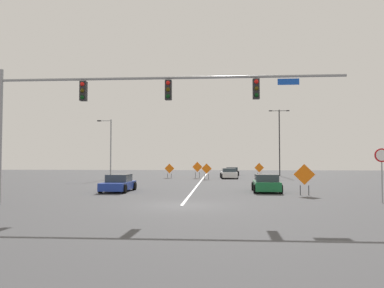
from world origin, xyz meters
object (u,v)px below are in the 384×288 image
(street_lamp_far_left, at_px, (279,138))
(traffic_signal_assembly, at_px, (124,98))
(car_green_mid, at_px, (266,184))
(construction_sign_left_shoulder, at_px, (169,169))
(car_white_passing, at_px, (229,174))
(construction_sign_right_lane, at_px, (207,169))
(construction_sign_median_near, at_px, (259,169))
(stop_sign, at_px, (382,165))
(car_black_near, at_px, (232,171))
(street_lamp_mid_left, at_px, (110,146))
(construction_sign_left_lane, at_px, (197,168))
(construction_sign_right_shoulder, at_px, (304,176))
(car_blue_approaching, at_px, (118,184))

(street_lamp_far_left, bearing_deg, traffic_signal_assembly, -111.16)
(traffic_signal_assembly, relative_size, car_green_mid, 4.61)
(construction_sign_left_shoulder, distance_m, car_white_passing, 7.79)
(construction_sign_right_lane, relative_size, construction_sign_median_near, 0.96)
(stop_sign, height_order, car_green_mid, stop_sign)
(car_white_passing, bearing_deg, construction_sign_right_lane, -136.45)
(construction_sign_median_near, relative_size, car_black_near, 0.44)
(street_lamp_mid_left, height_order, street_lamp_far_left, street_lamp_far_left)
(traffic_signal_assembly, relative_size, street_lamp_mid_left, 2.51)
(construction_sign_left_shoulder, xyz_separation_m, construction_sign_right_lane, (4.97, -3.12, 0.05))
(car_white_passing, bearing_deg, construction_sign_left_lane, 177.65)
(construction_sign_right_lane, xyz_separation_m, car_green_mid, (4.93, -17.63, -0.59))
(stop_sign, bearing_deg, construction_sign_right_shoulder, 126.34)
(construction_sign_right_lane, relative_size, construction_sign_right_shoulder, 0.92)
(construction_sign_median_near, height_order, car_white_passing, construction_sign_median_near)
(construction_sign_left_lane, bearing_deg, construction_sign_right_lane, -65.61)
(construction_sign_left_shoulder, xyz_separation_m, car_green_mid, (9.90, -20.75, -0.54))
(street_lamp_mid_left, height_order, car_green_mid, street_lamp_mid_left)
(stop_sign, xyz_separation_m, car_black_near, (-6.77, 36.89, -1.50))
(stop_sign, bearing_deg, traffic_signal_assembly, -172.80)
(construction_sign_right_shoulder, bearing_deg, construction_sign_left_lane, 110.10)
(construction_sign_right_lane, xyz_separation_m, car_black_near, (3.54, 12.42, -0.60))
(construction_sign_left_shoulder, height_order, car_blue_approaching, construction_sign_left_shoulder)
(car_blue_approaching, height_order, car_white_passing, car_white_passing)
(construction_sign_left_lane, xyz_separation_m, car_blue_approaching, (-4.81, -20.81, -0.76))
(stop_sign, bearing_deg, construction_sign_left_shoulder, 118.98)
(street_lamp_far_left, distance_m, car_green_mid, 28.79)
(street_lamp_mid_left, distance_m, construction_sign_left_lane, 11.48)
(construction_sign_left_shoulder, height_order, construction_sign_median_near, construction_sign_median_near)
(traffic_signal_assembly, distance_m, car_green_mid, 13.11)
(car_green_mid, xyz_separation_m, car_black_near, (-1.39, 30.05, -0.01))
(construction_sign_median_near, distance_m, car_blue_approaching, 22.81)
(construction_sign_right_lane, xyz_separation_m, construction_sign_left_lane, (-1.28, 2.81, 0.14))
(stop_sign, height_order, street_lamp_far_left, street_lamp_far_left)
(street_lamp_mid_left, xyz_separation_m, car_black_near, (15.41, 13.09, -3.46))
(street_lamp_far_left, bearing_deg, construction_sign_right_lane, -135.86)
(car_green_mid, bearing_deg, construction_sign_right_shoulder, -48.77)
(construction_sign_median_near, xyz_separation_m, car_black_near, (-2.94, 11.39, -0.67))
(construction_sign_left_shoulder, relative_size, construction_sign_right_shoulder, 0.90)
(construction_sign_left_lane, bearing_deg, street_lamp_mid_left, -161.81)
(construction_sign_left_lane, bearing_deg, car_green_mid, -73.12)
(street_lamp_mid_left, height_order, construction_sign_median_near, street_lamp_mid_left)
(street_lamp_mid_left, bearing_deg, stop_sign, -47.02)
(stop_sign, relative_size, car_black_near, 0.66)
(construction_sign_median_near, xyz_separation_m, car_green_mid, (-1.55, -18.66, -0.66))
(construction_sign_left_shoulder, bearing_deg, traffic_signal_assembly, -87.35)
(traffic_signal_assembly, relative_size, construction_sign_right_shoulder, 8.80)
(street_lamp_mid_left, relative_size, construction_sign_left_shoulder, 3.90)
(stop_sign, height_order, car_white_passing, stop_sign)
(construction_sign_left_shoulder, xyz_separation_m, construction_sign_left_lane, (3.69, -0.31, 0.19))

